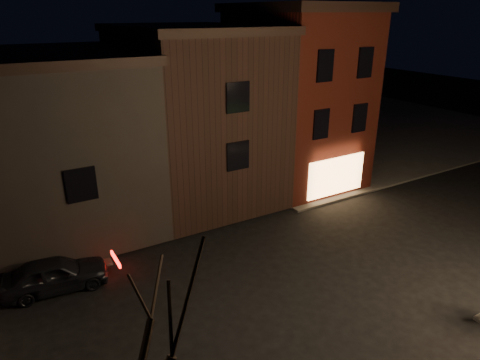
{
  "coord_description": "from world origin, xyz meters",
  "views": [
    {
      "loc": [
        -8.36,
        -11.33,
        10.14
      ],
      "look_at": [
        0.64,
        3.81,
        3.2
      ],
      "focal_mm": 32.0,
      "sensor_mm": 36.0,
      "label": 1
    }
  ],
  "objects": [
    {
      "name": "row_building_a",
      "position": [
        1.5,
        10.5,
        4.83
      ],
      "size": [
        7.3,
        10.3,
        9.4
      ],
      "color": "black",
      "rests_on": "ground"
    },
    {
      "name": "sidewalk_far_right",
      "position": [
        20.0,
        20.0,
        0.06
      ],
      "size": [
        30.0,
        30.0,
        0.12
      ],
      "primitive_type": "cube",
      "color": "#2D2B28",
      "rests_on": "ground"
    },
    {
      "name": "row_building_b",
      "position": [
        -5.75,
        10.5,
        4.33
      ],
      "size": [
        7.8,
        10.3,
        8.4
      ],
      "color": "black",
      "rests_on": "ground"
    },
    {
      "name": "ground",
      "position": [
        0.0,
        0.0,
        0.0
      ],
      "size": [
        120.0,
        120.0,
        0.0
      ],
      "primitive_type": "plane",
      "color": "black",
      "rests_on": "ground"
    },
    {
      "name": "parked_car_a",
      "position": [
        -7.35,
        4.42,
        0.67
      ],
      "size": [
        4.09,
        1.97,
        1.35
      ],
      "primitive_type": "imported",
      "rotation": [
        0.0,
        0.0,
        1.47
      ],
      "color": "black",
      "rests_on": "ground"
    },
    {
      "name": "corner_building",
      "position": [
        8.0,
        9.47,
        5.4
      ],
      "size": [
        6.5,
        8.5,
        10.5
      ],
      "color": "#45140C",
      "rests_on": "ground"
    }
  ]
}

